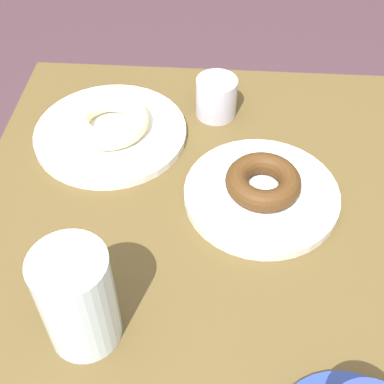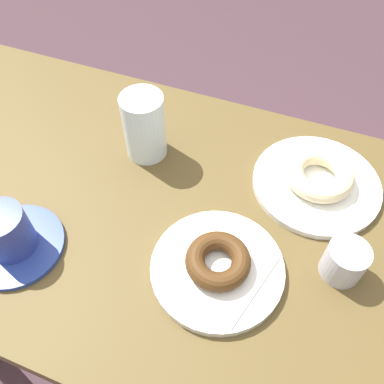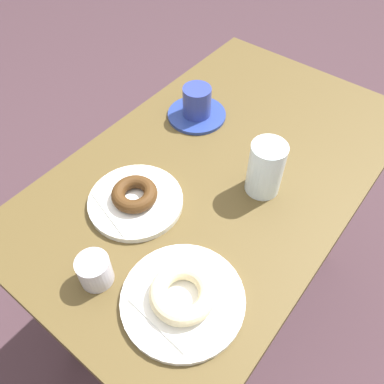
# 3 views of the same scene
# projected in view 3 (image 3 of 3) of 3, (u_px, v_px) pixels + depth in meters

# --- Properties ---
(ground_plane) EXTENTS (6.00, 6.00, 0.00)m
(ground_plane) POSITION_uv_depth(u_px,v_px,m) (210.00, 297.00, 1.49)
(ground_plane) COLOR #3F2B31
(table) EXTENTS (1.01, 0.61, 0.73)m
(table) POSITION_uv_depth(u_px,v_px,m) (219.00, 194.00, 1.01)
(table) COLOR brown
(table) RESTS_ON ground_plane
(plate_chocolate_ring) EXTENTS (0.21, 0.21, 0.01)m
(plate_chocolate_ring) POSITION_uv_depth(u_px,v_px,m) (136.00, 201.00, 0.85)
(plate_chocolate_ring) COLOR silver
(plate_chocolate_ring) RESTS_ON table
(napkin_chocolate_ring) EXTENTS (0.17, 0.17, 0.00)m
(napkin_chocolate_ring) POSITION_uv_depth(u_px,v_px,m) (135.00, 199.00, 0.84)
(napkin_chocolate_ring) COLOR white
(napkin_chocolate_ring) RESTS_ON plate_chocolate_ring
(donut_chocolate_ring) EXTENTS (0.10, 0.10, 0.03)m
(donut_chocolate_ring) POSITION_uv_depth(u_px,v_px,m) (134.00, 194.00, 0.83)
(donut_chocolate_ring) COLOR #442912
(donut_chocolate_ring) RESTS_ON napkin_chocolate_ring
(plate_sugar_ring) EXTENTS (0.23, 0.23, 0.01)m
(plate_sugar_ring) POSITION_uv_depth(u_px,v_px,m) (183.00, 299.00, 0.70)
(plate_sugar_ring) COLOR silver
(plate_sugar_ring) RESTS_ON table
(napkin_sugar_ring) EXTENTS (0.15, 0.15, 0.00)m
(napkin_sugar_ring) POSITION_uv_depth(u_px,v_px,m) (183.00, 298.00, 0.70)
(napkin_sugar_ring) COLOR white
(napkin_sugar_ring) RESTS_ON plate_sugar_ring
(donut_sugar_ring) EXTENTS (0.12, 0.12, 0.03)m
(donut_sugar_ring) POSITION_uv_depth(u_px,v_px,m) (183.00, 293.00, 0.69)
(donut_sugar_ring) COLOR beige
(donut_sugar_ring) RESTS_ON napkin_sugar_ring
(water_glass) EXTENTS (0.08, 0.08, 0.13)m
(water_glass) POSITION_uv_depth(u_px,v_px,m) (266.00, 168.00, 0.83)
(water_glass) COLOR silver
(water_glass) RESTS_ON table
(coffee_cup) EXTENTS (0.15, 0.15, 0.09)m
(coffee_cup) POSITION_uv_depth(u_px,v_px,m) (197.00, 106.00, 1.01)
(coffee_cup) COLOR navy
(coffee_cup) RESTS_ON table
(sugar_jar) EXTENTS (0.06, 0.06, 0.06)m
(sugar_jar) POSITION_uv_depth(u_px,v_px,m) (95.00, 271.00, 0.71)
(sugar_jar) COLOR #B1AFBC
(sugar_jar) RESTS_ON table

